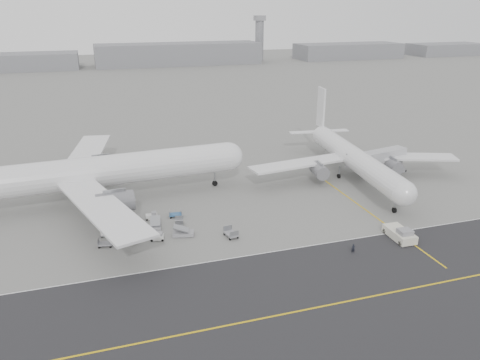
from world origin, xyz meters
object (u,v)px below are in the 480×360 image
object	(u,v)px
control_tower	(259,38)
jet_bridge	(378,158)
pushback_tug	(400,234)
airliner_a	(92,173)
airliner_b	(353,157)
ground_crew_a	(353,249)

from	to	relation	value
control_tower	jet_bridge	size ratio (longest dim) A/B	1.83
pushback_tug	jet_bridge	size ratio (longest dim) A/B	0.48
airliner_a	jet_bridge	size ratio (longest dim) A/B	3.79
airliner_a	airliner_b	distance (m)	57.32
jet_bridge	ground_crew_a	xyz separation A→B (m)	(-24.10, -30.67, -3.61)
airliner_a	ground_crew_a	distance (m)	52.49
control_tower	ground_crew_a	distance (m)	283.88
ground_crew_a	jet_bridge	bearing A→B (deg)	67.84
airliner_b	ground_crew_a	bearing A→B (deg)	-113.45
ground_crew_a	pushback_tug	bearing A→B (deg)	27.06
control_tower	pushback_tug	world-z (taller)	control_tower
pushback_tug	ground_crew_a	world-z (taller)	pushback_tug
jet_bridge	control_tower	bearing A→B (deg)	64.88
airliner_b	pushback_tug	bearing A→B (deg)	-98.49
pushback_tug	jet_bridge	distance (m)	32.04
airliner_b	airliner_a	bearing A→B (deg)	-176.60
airliner_a	airliner_b	size ratio (longest dim) A/B	1.29
airliner_a	airliner_b	world-z (taller)	airliner_a
airliner_a	pushback_tug	size ratio (longest dim) A/B	7.86
control_tower	pushback_tug	xyz separation A→B (m)	(-71.03, -269.57, -15.29)
airliner_a	ground_crew_a	xyz separation A→B (m)	(39.28, -34.35, -5.59)
airliner_b	ground_crew_a	world-z (taller)	airliner_b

